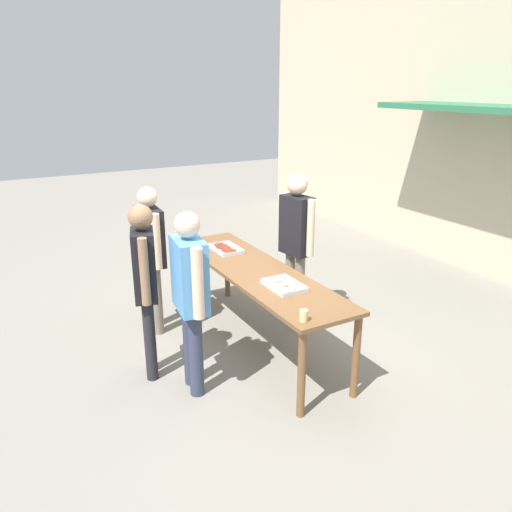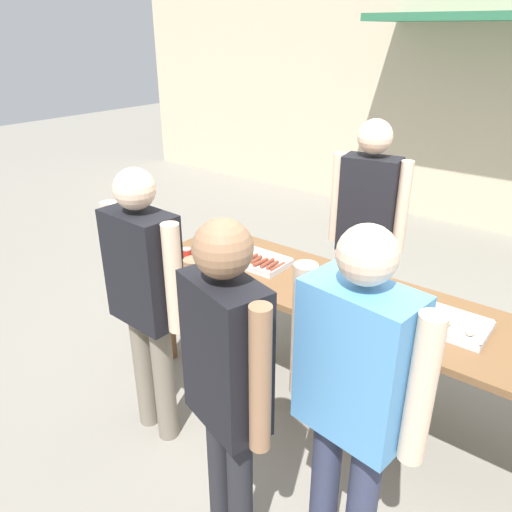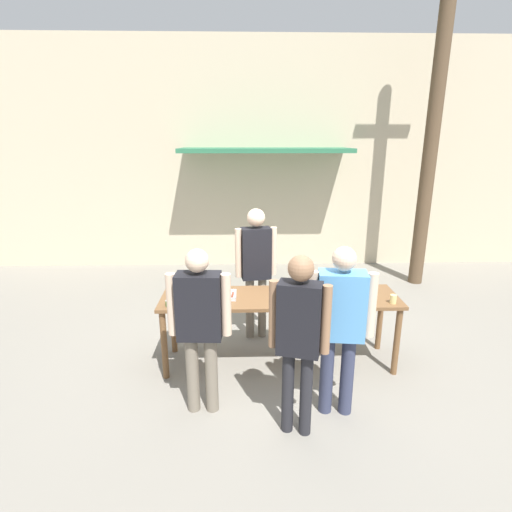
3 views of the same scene
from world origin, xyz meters
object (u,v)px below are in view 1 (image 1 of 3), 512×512
Objects in this scene: food_tray_sausages at (226,249)px; beer_cup at (304,316)px; person_server_behind_table at (296,235)px; condiment_jar_ketchup at (194,241)px; condiment_jar_mustard at (190,239)px; person_customer_waiting_in_line at (145,276)px; person_customer_holding_hotdog at (151,248)px; person_customer_with_cup at (190,289)px; food_tray_buns at (284,286)px.

beer_cup reaches higher than food_tray_sausages.
condiment_jar_ketchup is at bearing -144.54° from person_server_behind_table.
condiment_jar_mustard and condiment_jar_ketchup have the same top height.
person_customer_waiting_in_line is at bearing -89.83° from person_server_behind_table.
condiment_jar_mustard is 1.00× the size of condiment_jar_ketchup.
person_customer_waiting_in_line is (0.78, -1.20, 0.16)m from food_tray_sausages.
beer_cup is at bearing -124.66° from person_customer_waiting_in_line.
person_customer_waiting_in_line is (1.21, -0.97, 0.14)m from condiment_jar_ketchup.
person_server_behind_table is 1.06× the size of person_customer_holding_hotdog.
person_customer_with_cup is (0.74, -1.59, -0.07)m from person_server_behind_table.
person_customer_holding_hotdog is at bearing -4.50° from person_customer_waiting_in_line.
person_customer_waiting_in_line is (0.31, -1.86, -0.04)m from person_server_behind_table.
food_tray_buns is at bearing -96.32° from person_customer_waiting_in_line.
person_customer_holding_hotdog reaches higher than food_tray_sausages.
food_tray_sausages is 0.57m from condiment_jar_mustard.
condiment_jar_mustard is at bearing -172.21° from food_tray_buns.
condiment_jar_mustard is 1.35m from person_server_behind_table.
person_customer_with_cup is (1.63, -0.70, 0.12)m from condiment_jar_ketchup.
condiment_jar_ketchup is 1.56m from person_customer_waiting_in_line.
food_tray_sausages is 6.41× the size of condiment_jar_ketchup.
beer_cup is (0.68, -0.24, 0.03)m from food_tray_buns.
food_tray_buns is 0.25× the size of person_customer_with_cup.
condiment_jar_mustard is 0.04× the size of person_customer_waiting_in_line.
food_tray_buns is 0.94m from person_customer_with_cup.
person_customer_waiting_in_line is at bearing -140.93° from beer_cup.
person_customer_holding_hotdog is 0.98× the size of person_customer_waiting_in_line.
person_customer_waiting_in_line is (1.30, -0.95, 0.14)m from condiment_jar_mustard.
person_customer_holding_hotdog is at bearing -63.20° from condiment_jar_ketchup.
beer_cup is 1.02m from person_customer_with_cup.
person_customer_holding_hotdog is (-0.10, -0.86, 0.12)m from food_tray_sausages.
condiment_jar_mustard is 2.47m from beer_cup.
food_tray_buns is 1.72m from condiment_jar_ketchup.
condiment_jar_ketchup is 0.04× the size of person_customer_holding_hotdog.
beer_cup reaches higher than food_tray_buns.
person_customer_with_cup is at bearing -94.59° from food_tray_buns.
condiment_jar_ketchup is at bearing 12.13° from condiment_jar_mustard.
person_customer_holding_hotdog is 0.98× the size of person_customer_with_cup.
person_server_behind_table is 1.75m from person_customer_with_cup.
beer_cup is 0.06× the size of person_server_behind_table.
person_customer_holding_hotdog is at bearing 4.14° from person_customer_with_cup.
food_tray_buns is at bearing 7.56° from condiment_jar_ketchup.
condiment_jar_mustard is at bearing -154.45° from food_tray_sausages.
person_customer_with_cup is at bearing -21.60° from condiment_jar_mustard.
food_tray_buns is 1.31m from person_customer_waiting_in_line.
condiment_jar_ketchup is 0.04× the size of person_server_behind_table.
person_customer_holding_hotdog reaches higher than condiment_jar_mustard.
food_tray_sausages is at bearing -94.36° from person_customer_holding_hotdog.
condiment_jar_ketchup is 1.78m from person_customer_with_cup.
beer_cup is at bearing 0.10° from condiment_jar_mustard.
person_customer_with_cup is at bearing -23.23° from condiment_jar_ketchup.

